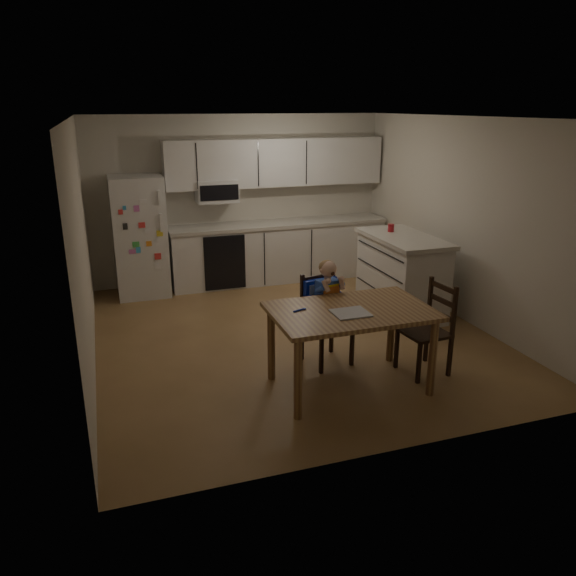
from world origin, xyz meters
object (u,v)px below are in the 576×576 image
Objects in this scene: chair_booster at (325,301)px; kitchen_island at (401,274)px; chair_side at (433,322)px; refrigerator at (140,237)px; dining_table at (351,320)px; red_cup at (391,228)px.

kitchen_island is at bearing 23.98° from chair_booster.
refrigerator is at bearing -148.98° from chair_side.
kitchen_island is 0.93× the size of dining_table.
dining_table is at bearing -65.06° from refrigerator.
dining_table is (-1.48, -1.99, -0.38)m from red_cup.
dining_table is (-1.51, -1.70, 0.18)m from kitchen_island.
refrigerator is 4.36m from chair_side.
kitchen_island is 1.46× the size of chair_side.
red_cup is at bearing -26.45° from refrigerator.
red_cup is at bearing 31.27° from chair_booster.
chair_side is (0.95, -0.56, -0.14)m from chair_booster.
refrigerator reaches higher than chair_booster.
red_cup is 0.11× the size of chair_side.
kitchen_island is (3.16, -1.85, -0.33)m from refrigerator.
chair_side is at bearing -105.51° from red_cup.
chair_side reaches higher than dining_table.
red_cup is at bearing 96.04° from kitchen_island.
refrigerator is at bearing 153.55° from red_cup.
chair_side is at bearing 3.59° from dining_table.
dining_table is 1.33× the size of chair_booster.
chair_booster is at bearing 90.87° from dining_table.
kitchen_island is 1.23× the size of chair_booster.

